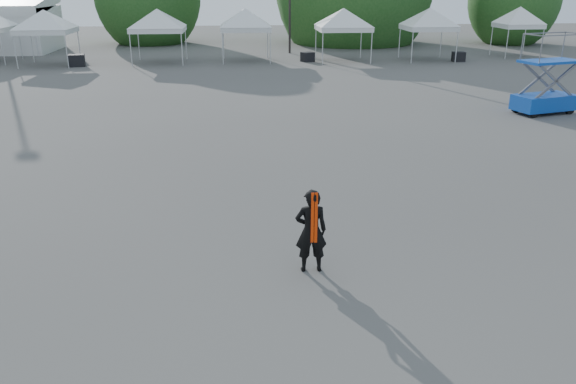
{
  "coord_description": "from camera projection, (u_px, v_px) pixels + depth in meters",
  "views": [
    {
      "loc": [
        -0.94,
        -9.79,
        4.93
      ],
      "look_at": [
        -0.06,
        -0.2,
        1.3
      ],
      "focal_mm": 35.0,
      "sensor_mm": 36.0,
      "label": 1
    }
  ],
  "objects": [
    {
      "name": "tent_g",
      "position": [
        430.0,
        12.0,
        36.28
      ],
      "size": [
        4.4,
        4.4,
        3.88
      ],
      "color": "silver",
      "rests_on": "ground"
    },
    {
      "name": "crate_west",
      "position": [
        77.0,
        60.0,
        34.52
      ],
      "size": [
        1.03,
        0.86,
        0.72
      ],
      "primitive_type": "cube",
      "rotation": [
        0.0,
        0.0,
        0.16
      ],
      "color": "black",
      "rests_on": "ground"
    },
    {
      "name": "scissor_lift",
      "position": [
        548.0,
        74.0,
        21.8
      ],
      "size": [
        2.61,
        1.78,
        3.07
      ],
      "rotation": [
        0.0,
        0.0,
        0.27
      ],
      "color": "#0C40A5",
      "rests_on": "ground"
    },
    {
      "name": "tent_f",
      "position": [
        344.0,
        12.0,
        35.88
      ],
      "size": [
        4.68,
        4.68,
        3.88
      ],
      "color": "silver",
      "rests_on": "ground"
    },
    {
      "name": "tent_h",
      "position": [
        520.0,
        11.0,
        38.08
      ],
      "size": [
        3.75,
        3.75,
        3.88
      ],
      "color": "silver",
      "rests_on": "ground"
    },
    {
      "name": "man",
      "position": [
        311.0,
        231.0,
        9.94
      ],
      "size": [
        0.57,
        0.38,
        1.56
      ],
      "rotation": [
        0.0,
        0.0,
        3.15
      ],
      "color": "black",
      "rests_on": "ground"
    },
    {
      "name": "crate_east",
      "position": [
        458.0,
        57.0,
        36.68
      ],
      "size": [
        0.84,
        0.69,
        0.61
      ],
      "primitive_type": "cube",
      "rotation": [
        0.0,
        0.0,
        -0.1
      ],
      "color": "black",
      "rests_on": "ground"
    },
    {
      "name": "tent_d",
      "position": [
        157.0,
        13.0,
        35.1
      ],
      "size": [
        4.66,
        4.66,
        3.88
      ],
      "color": "silver",
      "rests_on": "ground"
    },
    {
      "name": "tent_e",
      "position": [
        245.0,
        12.0,
        35.85
      ],
      "size": [
        4.5,
        4.5,
        3.88
      ],
      "color": "silver",
      "rests_on": "ground"
    },
    {
      "name": "crate_mid",
      "position": [
        308.0,
        57.0,
        36.6
      ],
      "size": [
        0.95,
        0.86,
        0.6
      ],
      "primitive_type": "cube",
      "rotation": [
        0.0,
        0.0,
        0.41
      ],
      "color": "black",
      "rests_on": "ground"
    },
    {
      "name": "tent_c",
      "position": [
        44.0,
        14.0,
        34.03
      ],
      "size": [
        4.46,
        4.46,
        3.88
      ],
      "color": "silver",
      "rests_on": "ground"
    },
    {
      "name": "ground",
      "position": [
        290.0,
        251.0,
        10.94
      ],
      "size": [
        120.0,
        120.0,
        0.0
      ],
      "primitive_type": "plane",
      "color": "#474442",
      "rests_on": "ground"
    }
  ]
}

